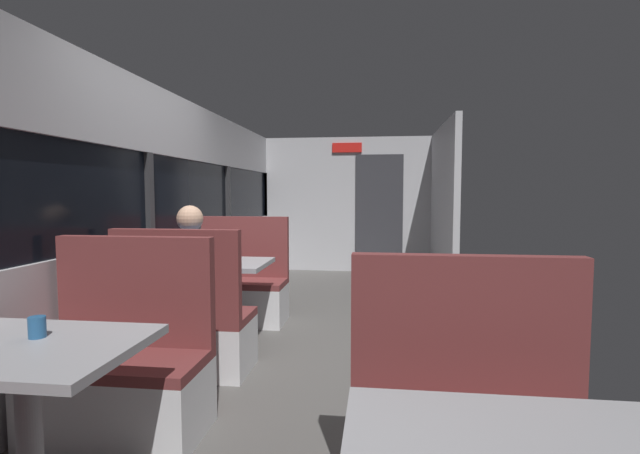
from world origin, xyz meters
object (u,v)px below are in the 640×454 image
dining_table_near_window (27,368)px  dining_table_mid_window (218,273)px  bench_mid_window_facing_end (186,330)px  bench_mid_window_facing_entry (241,291)px  bench_near_window_facing_entry (122,375)px  coffee_cup_primary (37,327)px  seated_passenger (190,300)px

dining_table_near_window → dining_table_mid_window: same height
dining_table_mid_window → bench_mid_window_facing_end: 0.77m
bench_mid_window_facing_entry → bench_near_window_facing_entry: bearing=-90.0°
bench_mid_window_facing_end → coffee_cup_primary: 1.56m
bench_mid_window_facing_entry → dining_table_near_window: bearing=-90.0°
dining_table_near_window → dining_table_mid_window: (0.00, 2.28, 0.00)m
bench_mid_window_facing_entry → coffee_cup_primary: size_ratio=12.22×
dining_table_mid_window → seated_passenger: size_ratio=0.71×
dining_table_mid_window → bench_mid_window_facing_entry: 0.77m
bench_near_window_facing_entry → dining_table_near_window: bearing=-90.0°
bench_near_window_facing_entry → dining_table_mid_window: 1.61m
bench_mid_window_facing_end → coffee_cup_primary: bench_mid_window_facing_end is taller
dining_table_near_window → dining_table_mid_window: size_ratio=1.00×
dining_table_mid_window → bench_mid_window_facing_entry: (0.00, 0.70, -0.31)m
bench_mid_window_facing_end → seated_passenger: size_ratio=0.87×
coffee_cup_primary → bench_mid_window_facing_entry: bearing=89.7°
dining_table_near_window → bench_mid_window_facing_end: bench_mid_window_facing_end is taller
dining_table_near_window → bench_mid_window_facing_entry: 2.99m
bench_near_window_facing_entry → seated_passenger: size_ratio=0.87×
bench_near_window_facing_entry → bench_mid_window_facing_end: bearing=90.0°
dining_table_mid_window → bench_mid_window_facing_end: bench_mid_window_facing_end is taller
bench_near_window_facing_entry → dining_table_mid_window: size_ratio=1.22×
bench_near_window_facing_entry → seated_passenger: seated_passenger is taller
dining_table_near_window → coffee_cup_primary: bearing=99.3°
bench_near_window_facing_entry → bench_mid_window_facing_end: same height
bench_mid_window_facing_end → coffee_cup_primary: (-0.01, -1.49, 0.46)m
coffee_cup_primary → bench_near_window_facing_entry: bearing=88.7°
dining_table_mid_window → coffee_cup_primary: size_ratio=10.00×
bench_mid_window_facing_end → seated_passenger: 0.22m
dining_table_mid_window → dining_table_near_window: bearing=-90.0°
bench_mid_window_facing_end → bench_near_window_facing_entry: bearing=-90.0°
bench_near_window_facing_entry → coffee_cup_primary: 0.76m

